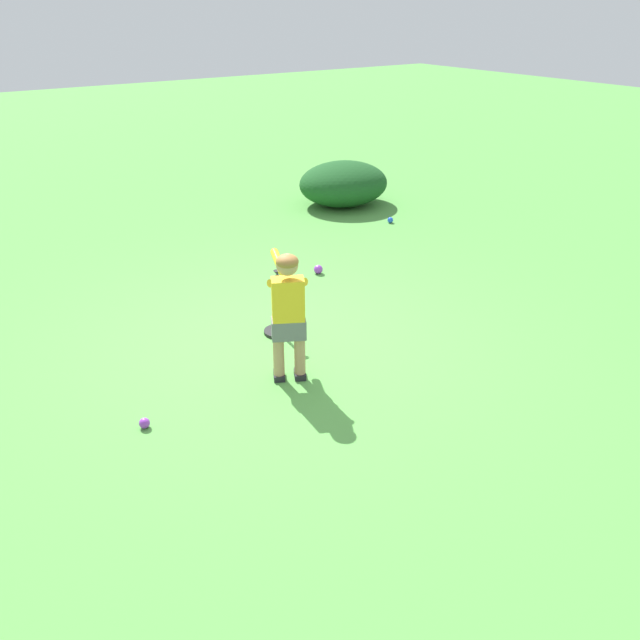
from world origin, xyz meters
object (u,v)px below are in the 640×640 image
(child_batter, at_px, (288,305))
(play_ball_by_bucket, at_px, (318,269))
(play_ball_far_left, at_px, (144,423))
(batting_tee, at_px, (279,323))
(play_ball_far_right, at_px, (390,220))

(child_batter, height_order, play_ball_by_bucket, child_batter)
(play_ball_far_left, bearing_deg, play_ball_by_bucket, 122.61)
(play_ball_far_left, bearing_deg, batting_tee, 114.90)
(child_batter, relative_size, play_ball_by_bucket, 10.60)
(play_ball_by_bucket, bearing_deg, batting_tee, -48.48)
(play_ball_by_bucket, height_order, play_ball_far_left, play_ball_by_bucket)
(play_ball_far_left, distance_m, batting_tee, 1.75)
(play_ball_by_bucket, distance_m, play_ball_far_left, 3.23)
(child_batter, distance_m, play_ball_by_bucket, 2.35)
(child_batter, bearing_deg, batting_tee, 154.48)
(play_ball_far_left, bearing_deg, child_batter, 90.62)
(child_batter, distance_m, play_ball_far_right, 4.36)
(child_batter, distance_m, batting_tee, 0.97)
(child_batter, relative_size, play_ball_far_left, 13.56)
(child_batter, bearing_deg, play_ball_far_right, 128.86)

